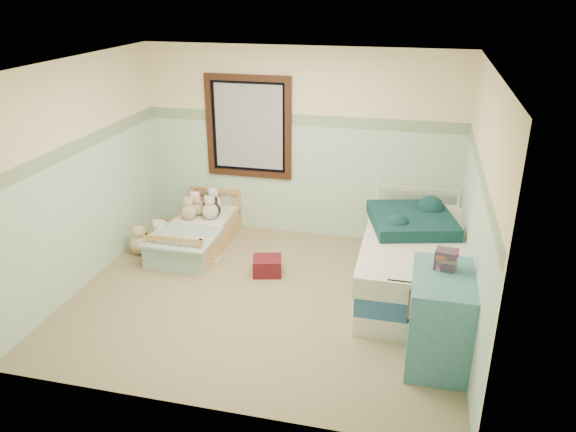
% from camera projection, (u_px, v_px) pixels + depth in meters
% --- Properties ---
extents(floor, '(4.20, 3.60, 0.02)m').
position_uv_depth(floor, '(265.00, 297.00, 6.17)').
color(floor, '#968462').
rests_on(floor, ground).
extents(ceiling, '(4.20, 3.60, 0.02)m').
position_uv_depth(ceiling, '(261.00, 64.00, 5.20)').
color(ceiling, white).
rests_on(ceiling, wall_back).
extents(wall_back, '(4.20, 0.04, 2.50)m').
position_uv_depth(wall_back, '(301.00, 144.00, 7.30)').
color(wall_back, beige).
rests_on(wall_back, floor).
extents(wall_front, '(4.20, 0.04, 2.50)m').
position_uv_depth(wall_front, '(197.00, 273.00, 4.07)').
color(wall_front, beige).
rests_on(wall_front, floor).
extents(wall_left, '(0.04, 3.60, 2.50)m').
position_uv_depth(wall_left, '(80.00, 175.00, 6.13)').
color(wall_left, beige).
rests_on(wall_left, floor).
extents(wall_right, '(0.04, 3.60, 2.50)m').
position_uv_depth(wall_right, '(479.00, 208.00, 5.23)').
color(wall_right, beige).
rests_on(wall_right, floor).
extents(wainscot_mint, '(4.20, 0.01, 1.50)m').
position_uv_depth(wainscot_mint, '(300.00, 181.00, 7.48)').
color(wainscot_mint, '#A2CAAE').
rests_on(wainscot_mint, floor).
extents(border_strip, '(4.20, 0.01, 0.15)m').
position_uv_depth(border_strip, '(301.00, 120.00, 7.16)').
color(border_strip, '#386846').
rests_on(border_strip, wall_back).
extents(window_frame, '(1.16, 0.06, 1.36)m').
position_uv_depth(window_frame, '(248.00, 127.00, 7.34)').
color(window_frame, black).
rests_on(window_frame, wall_back).
extents(window_blinds, '(0.92, 0.01, 1.12)m').
position_uv_depth(window_blinds, '(249.00, 127.00, 7.34)').
color(window_blinds, '#AFAFAC').
rests_on(window_blinds, window_frame).
extents(toddler_bed_frame, '(0.75, 1.49, 0.19)m').
position_uv_depth(toddler_bed_frame, '(198.00, 239.00, 7.33)').
color(toddler_bed_frame, '#A87C43').
rests_on(toddler_bed_frame, floor).
extents(toddler_mattress, '(0.68, 1.43, 0.12)m').
position_uv_depth(toddler_mattress, '(197.00, 228.00, 7.27)').
color(toddler_mattress, white).
rests_on(toddler_mattress, toddler_bed_frame).
extents(patchwork_quilt, '(0.81, 0.75, 0.03)m').
position_uv_depth(patchwork_quilt, '(182.00, 237.00, 6.83)').
color(patchwork_quilt, '#6399C4').
rests_on(patchwork_quilt, toddler_mattress).
extents(plush_bed_brown, '(0.21, 0.21, 0.21)m').
position_uv_depth(plush_bed_brown, '(200.00, 202.00, 7.69)').
color(plush_bed_brown, brown).
rests_on(plush_bed_brown, toddler_mattress).
extents(plush_bed_white, '(0.21, 0.21, 0.21)m').
position_uv_depth(plush_bed_white, '(214.00, 203.00, 7.65)').
color(plush_bed_white, white).
rests_on(plush_bed_white, toddler_mattress).
extents(plush_bed_tan, '(0.18, 0.18, 0.18)m').
position_uv_depth(plush_bed_tan, '(197.00, 209.00, 7.49)').
color(plush_bed_tan, tan).
rests_on(plush_bed_tan, toddler_mattress).
extents(plush_bed_dark, '(0.19, 0.19, 0.19)m').
position_uv_depth(plush_bed_dark, '(214.00, 210.00, 7.44)').
color(plush_bed_dark, black).
rests_on(plush_bed_dark, toddler_mattress).
extents(plush_floor_cream, '(0.28, 0.28, 0.28)m').
position_uv_depth(plush_floor_cream, '(160.00, 239.00, 7.23)').
color(plush_floor_cream, beige).
rests_on(plush_floor_cream, floor).
extents(plush_floor_tan, '(0.26, 0.26, 0.26)m').
position_uv_depth(plush_floor_tan, '(140.00, 244.00, 7.11)').
color(plush_floor_tan, tan).
rests_on(plush_floor_tan, floor).
extents(twin_bed_frame, '(1.04, 2.08, 0.22)m').
position_uv_depth(twin_bed_frame, '(411.00, 281.00, 6.26)').
color(twin_bed_frame, silver).
rests_on(twin_bed_frame, floor).
extents(twin_boxspring, '(1.04, 2.08, 0.22)m').
position_uv_depth(twin_boxspring, '(412.00, 264.00, 6.18)').
color(twin_boxspring, navy).
rests_on(twin_boxspring, twin_bed_frame).
extents(twin_mattress, '(1.08, 2.13, 0.22)m').
position_uv_depth(twin_mattress, '(414.00, 246.00, 6.09)').
color(twin_mattress, beige).
rests_on(twin_mattress, twin_boxspring).
extents(teal_blanket, '(1.10, 1.13, 0.14)m').
position_uv_depth(teal_blanket, '(412.00, 220.00, 6.30)').
color(teal_blanket, '#0C3235').
rests_on(teal_blanket, twin_mattress).
extents(dresser, '(0.54, 0.86, 0.86)m').
position_uv_depth(dresser, '(440.00, 318.00, 5.00)').
color(dresser, teal).
rests_on(dresser, floor).
extents(book_stack, '(0.21, 0.18, 0.18)m').
position_uv_depth(book_stack, '(446.00, 260.00, 4.92)').
color(book_stack, '#4A272A').
rests_on(book_stack, dresser).
extents(red_pillow, '(0.39, 0.36, 0.21)m').
position_uv_depth(red_pillow, '(267.00, 266.00, 6.62)').
color(red_pillow, maroon).
rests_on(red_pillow, floor).
extents(floor_book, '(0.29, 0.24, 0.02)m').
position_uv_depth(floor_book, '(211.00, 260.00, 6.96)').
color(floor_book, yellow).
rests_on(floor_book, floor).
extents(extra_plush_0, '(0.22, 0.22, 0.22)m').
position_uv_depth(extra_plush_0, '(210.00, 211.00, 7.36)').
color(extra_plush_0, beige).
rests_on(extra_plush_0, toddler_mattress).
extents(extra_plush_1, '(0.21, 0.21, 0.21)m').
position_uv_depth(extra_plush_1, '(195.00, 206.00, 7.55)').
color(extra_plush_1, white).
rests_on(extra_plush_1, toddler_mattress).
extents(extra_plush_2, '(0.21, 0.21, 0.21)m').
position_uv_depth(extra_plush_2, '(189.00, 212.00, 7.35)').
color(extra_plush_2, tan).
rests_on(extra_plush_2, toddler_mattress).
extents(extra_plush_3, '(0.16, 0.16, 0.16)m').
position_uv_depth(extra_plush_3, '(210.00, 210.00, 7.47)').
color(extra_plush_3, black).
rests_on(extra_plush_3, toddler_mattress).
extents(extra_plush_4, '(0.17, 0.17, 0.17)m').
position_uv_depth(extra_plush_4, '(211.00, 209.00, 7.49)').
color(extra_plush_4, black).
rests_on(extra_plush_4, toddler_mattress).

